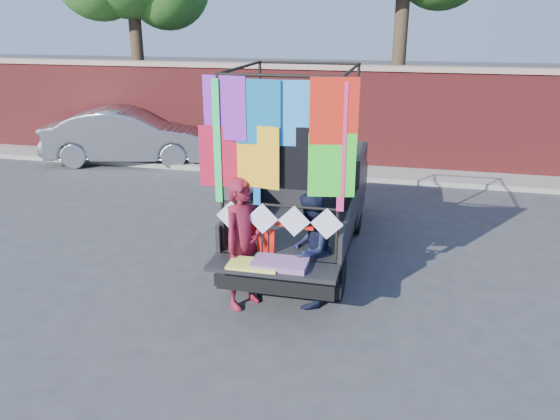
% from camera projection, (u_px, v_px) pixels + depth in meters
% --- Properties ---
extents(ground, '(90.00, 90.00, 0.00)m').
position_uv_depth(ground, '(299.00, 289.00, 7.93)').
color(ground, '#38383A').
rests_on(ground, ground).
extents(brick_wall, '(30.00, 0.45, 2.61)m').
position_uv_depth(brick_wall, '(354.00, 117.00, 13.91)').
color(brick_wall, maroon).
rests_on(brick_wall, ground).
extents(curb, '(30.00, 1.20, 0.12)m').
position_uv_depth(curb, '(348.00, 172.00, 13.69)').
color(curb, gray).
rests_on(curb, ground).
extents(pickup_truck, '(1.96, 4.93, 3.10)m').
position_uv_depth(pickup_truck, '(311.00, 198.00, 9.39)').
color(pickup_truck, black).
rests_on(pickup_truck, ground).
extents(sedan, '(4.64, 2.53, 1.45)m').
position_uv_depth(sedan, '(130.00, 136.00, 14.61)').
color(sedan, '#A4A5AA').
rests_on(sedan, ground).
extents(woman, '(0.70, 0.79, 1.81)m').
position_uv_depth(woman, '(244.00, 243.00, 7.22)').
color(woman, maroon).
rests_on(woman, ground).
extents(man, '(0.70, 0.85, 1.60)m').
position_uv_depth(man, '(310.00, 250.00, 7.27)').
color(man, '#151A35').
rests_on(man, ground).
extents(streamer_bundle, '(1.02, 0.21, 0.70)m').
position_uv_depth(streamer_bundle, '(268.00, 237.00, 7.22)').
color(streamer_bundle, red).
rests_on(streamer_bundle, ground).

